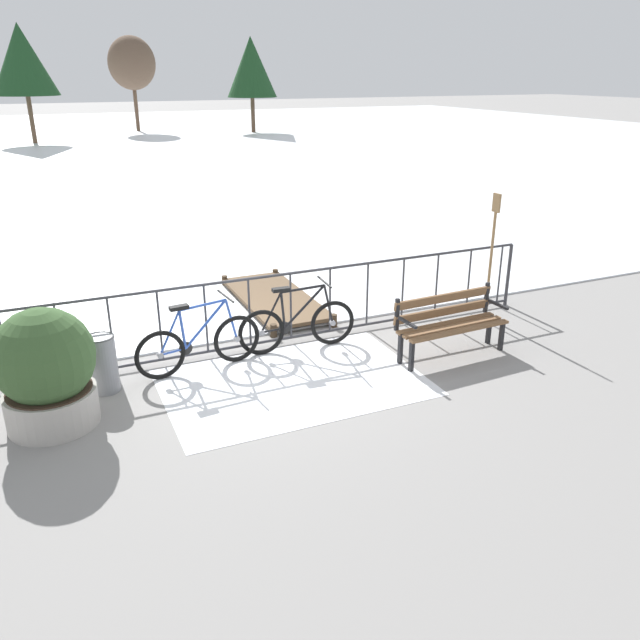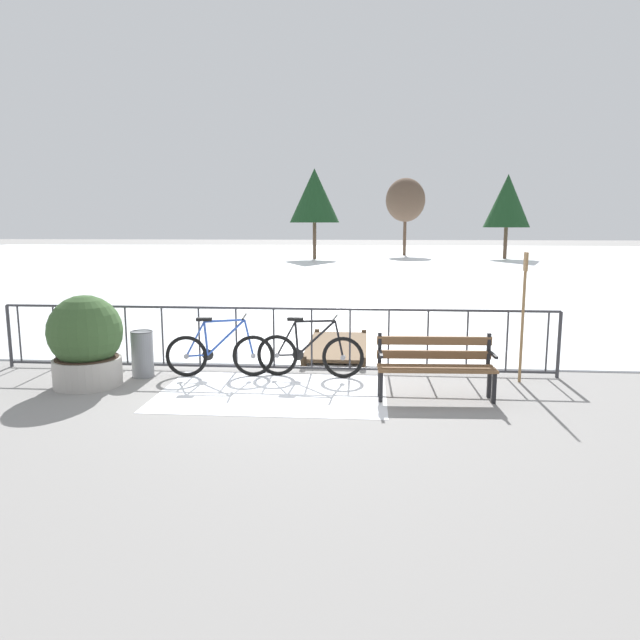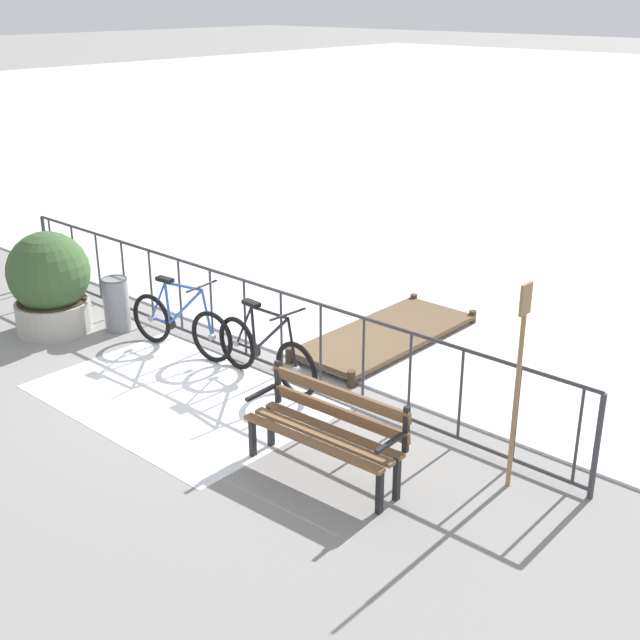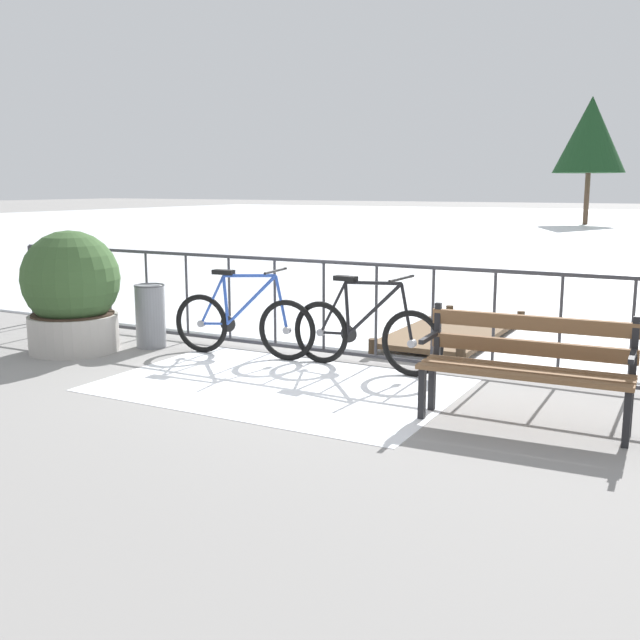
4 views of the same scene
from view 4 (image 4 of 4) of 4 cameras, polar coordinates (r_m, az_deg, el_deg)
The scene contains 11 objects.
ground_plane at distance 8.09m, azimuth 0.28°, elevation -2.92°, with size 160.00×160.00×0.00m, color gray.
frozen_pond at distance 35.59m, azimuth 22.49°, elevation 6.53°, with size 80.00×56.00×0.03m, color white.
snow_patch at distance 7.00m, azimuth -3.15°, elevation -5.00°, with size 3.24×2.17×0.01m, color white.
railing_fence at distance 7.98m, azimuth 0.29°, elevation 1.00°, with size 9.06×0.06×1.07m.
bicycle_near_railing at distance 7.52m, azimuth 3.45°, elevation -1.08°, with size 1.71×0.52×0.97m.
bicycle_second at distance 8.13m, azimuth -5.94°, elevation -0.25°, with size 1.71×0.52×0.97m.
park_bench at distance 5.98m, azimuth 15.56°, elevation -2.99°, with size 1.62×0.55×0.89m.
planter_with_shrub at distance 8.76m, azimuth -18.55°, elevation 2.02°, with size 1.08×1.08×1.36m.
trash_bin at distance 8.79m, azimuth -12.90°, elevation 0.35°, with size 0.35×0.35×0.73m.
wooden_dock at distance 9.15m, azimuth 10.27°, elevation -0.78°, with size 1.10×2.69×0.20m.
tree_west_mid at distance 38.21m, azimuth 20.07°, elevation 13.21°, with size 3.33×3.33×6.01m.
Camera 4 is at (3.71, -6.95, 1.84)m, focal length 41.66 mm.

